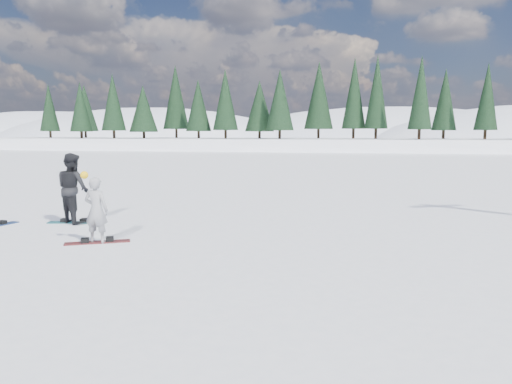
# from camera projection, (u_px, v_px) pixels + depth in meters

# --- Properties ---
(ground) EXTENTS (420.00, 420.00, 0.00)m
(ground) POSITION_uv_depth(u_px,v_px,m) (94.00, 233.00, 12.99)
(ground) COLOR white
(ground) RESTS_ON ground
(alpine_backdrop) EXTENTS (412.50, 227.00, 53.20)m
(alpine_backdrop) POSITION_uv_depth(u_px,v_px,m) (305.00, 171.00, 201.27)
(alpine_backdrop) COLOR white
(alpine_backdrop) RESTS_ON ground
(snowboarder_woman) EXTENTS (0.58, 0.40, 1.72)m
(snowboarder_woman) POSITION_uv_depth(u_px,v_px,m) (96.00, 210.00, 11.73)
(snowboarder_woman) COLOR gray
(snowboarder_woman) RESTS_ON ground
(snowboarder_man) EXTENTS (1.23, 1.15, 2.02)m
(snowboarder_man) POSITION_uv_depth(u_px,v_px,m) (73.00, 188.00, 14.25)
(snowboarder_man) COLOR black
(snowboarder_man) RESTS_ON ground
(snowboard_woman) EXTENTS (1.47, 0.91, 0.03)m
(snowboard_woman) POSITION_uv_depth(u_px,v_px,m) (98.00, 242.00, 11.83)
(snowboard_woman) COLOR maroon
(snowboard_woman) RESTS_ON ground
(snowboard_man) EXTENTS (1.53, 0.55, 0.03)m
(snowboard_man) POSITION_uv_depth(u_px,v_px,m) (74.00, 222.00, 14.38)
(snowboard_man) COLOR #177681
(snowboard_man) RESTS_ON ground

